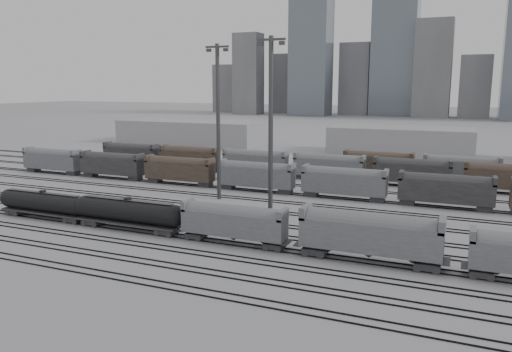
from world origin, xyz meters
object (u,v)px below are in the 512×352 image
at_px(tank_car_a, 44,203).
at_px(hopper_car_b, 370,232).
at_px(light_mast_c, 271,125).
at_px(hopper_car_a, 234,221).
at_px(tank_car_b, 128,212).

bearing_deg(tank_car_a, hopper_car_b, 0.00).
relative_size(hopper_car_b, light_mast_c, 0.60).
height_order(tank_car_a, hopper_car_a, hopper_car_a).
bearing_deg(light_mast_c, tank_car_b, -143.66).
relative_size(tank_car_a, tank_car_b, 0.94).
distance_m(tank_car_b, light_mast_c, 23.61).
xyz_separation_m(tank_car_b, light_mast_c, (16.54, 12.17, 11.66)).
bearing_deg(light_mast_c, hopper_car_a, -91.14).
xyz_separation_m(hopper_car_a, hopper_car_b, (17.13, 0.00, 0.46)).
relative_size(tank_car_a, hopper_car_a, 1.21).
height_order(hopper_car_a, hopper_car_b, hopper_car_b).
relative_size(tank_car_b, hopper_car_b, 1.13).
xyz_separation_m(tank_car_b, hopper_car_a, (16.30, 0.00, 0.50)).
distance_m(tank_car_a, hopper_car_a, 31.96).
relative_size(hopper_car_a, light_mast_c, 0.52).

